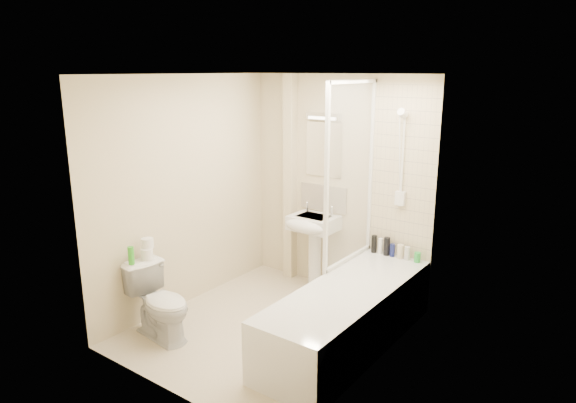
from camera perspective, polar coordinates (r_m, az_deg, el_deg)
The scene contains 26 objects.
floor at distance 5.14m, azimuth -2.04°, elevation -13.89°, with size 2.50×2.50×0.00m, color beige.
wall_back at distance 5.69m, azimuth 5.65°, elevation 1.82°, with size 2.20×0.02×2.40m, color beige.
wall_left at distance 5.42m, azimuth -11.34°, elevation 0.96°, with size 0.02×2.50×2.40m, color beige.
wall_right at distance 4.13m, azimuth 9.93°, elevation -3.25°, with size 0.02×2.50×2.40m, color beige.
ceiling at distance 4.52m, azimuth -2.32°, elevation 13.95°, with size 2.20×2.50×0.02m, color white.
tile_back at distance 5.30m, azimuth 12.63°, elevation 3.08°, with size 0.70×0.01×1.75m, color beige.
tile_right at distance 4.24m, azimuth 11.08°, elevation 0.33°, with size 0.01×2.10×1.75m, color beige.
pipe_boxing at distance 5.98m, azimuth 0.23°, elevation 2.49°, with size 0.12×0.12×2.40m, color beige.
splashback at distance 5.82m, azimuth 3.95°, elevation 0.41°, with size 0.60×0.01×0.30m, color beige.
mirror at distance 5.71m, azimuth 4.03°, elevation 5.77°, with size 0.46×0.01×0.60m, color white.
strip_light at distance 5.65m, azimuth 3.97°, elevation 9.45°, with size 0.42×0.07×0.07m, color silver.
bathtub at distance 4.78m, azimuth 6.66°, elevation -12.40°, with size 0.70×2.10×0.55m.
shower_screen at distance 5.06m, azimuth 7.00°, elevation 3.08°, with size 0.04×0.92×1.80m.
shower_fixture at distance 5.24m, azimuth 12.49°, elevation 4.30°, with size 0.10×0.16×0.99m.
pedestal_sink at distance 5.73m, azimuth 2.67°, elevation -3.35°, with size 0.51×0.47×0.98m.
bottle_black_a at distance 5.54m, azimuth 9.54°, elevation -4.67°, with size 0.06×0.06×0.19m, color black.
bottle_white_a at distance 5.51m, azimuth 10.23°, elevation -4.90°, with size 0.05×0.05×0.17m, color white.
bottle_black_b at distance 5.48m, azimuth 10.92°, elevation -4.92°, with size 0.06×0.06×0.19m, color black.
bottle_blue at distance 5.46m, azimuth 11.52°, elevation -5.33°, with size 0.05×0.05×0.14m, color navy.
bottle_cream at distance 5.43m, azimuth 12.38°, elevation -5.45°, with size 0.07×0.07×0.15m, color beige.
bottle_white_b at distance 5.40m, azimuth 13.11°, elevation -5.63°, with size 0.06×0.06×0.14m, color silver.
bottle_green at distance 5.37m, azimuth 14.18°, elevation -6.03°, with size 0.06×0.06×0.10m, color green.
toilet at distance 4.98m, azimuth -13.97°, elevation -10.81°, with size 0.72×0.47×0.70m, color white.
toilet_roll_lower at distance 5.05m, azimuth -15.40°, elevation -5.65°, with size 0.11×0.11×0.11m, color white.
toilet_roll_upper at distance 5.04m, azimuth -15.35°, elevation -4.47°, with size 0.12×0.12×0.09m, color white.
green_bottle at distance 4.95m, azimuth -17.04°, elevation -5.78°, with size 0.06×0.06×0.17m, color green.
Camera 1 is at (2.81, -3.54, 2.44)m, focal length 32.00 mm.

